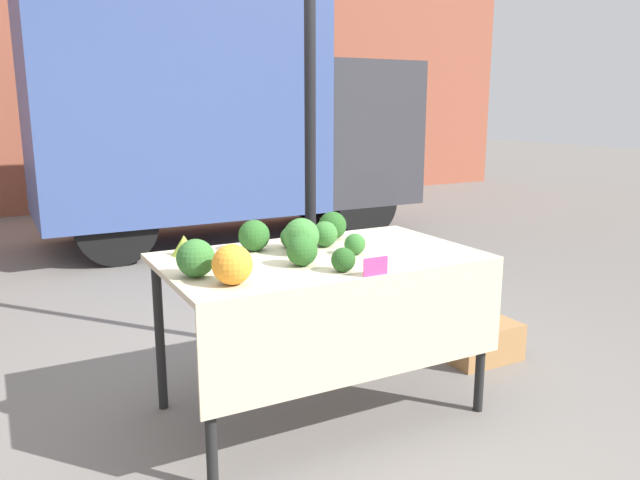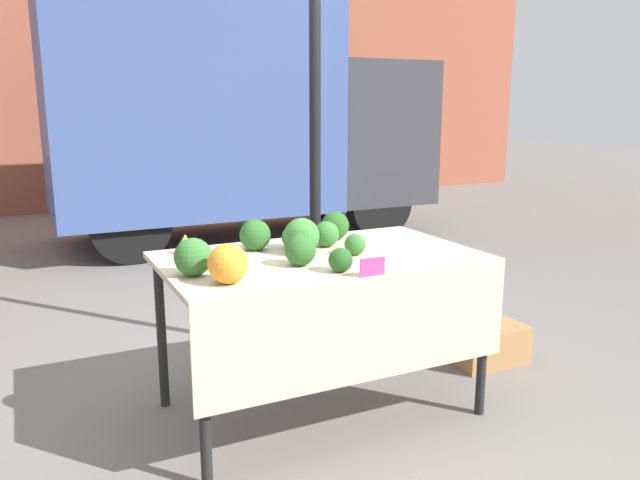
# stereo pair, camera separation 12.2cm
# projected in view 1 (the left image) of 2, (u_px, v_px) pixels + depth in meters

# --- Properties ---
(ground_plane) EXTENTS (40.00, 40.00, 0.00)m
(ground_plane) POSITION_uv_depth(u_px,v_px,m) (320.00, 409.00, 3.40)
(ground_plane) COLOR slate
(building_facade) EXTENTS (16.00, 0.60, 5.09)m
(building_facade) POSITION_uv_depth(u_px,v_px,m) (81.00, 42.00, 9.49)
(building_facade) COLOR brown
(building_facade) RESTS_ON ground_plane
(tent_pole) EXTENTS (0.07, 0.07, 2.67)m
(tent_pole) POSITION_uv_depth(u_px,v_px,m) (310.00, 152.00, 3.87)
(tent_pole) COLOR black
(tent_pole) RESTS_ON ground_plane
(parked_truck) EXTENTS (4.54, 1.84, 2.84)m
(parked_truck) POSITION_uv_depth(u_px,v_px,m) (217.00, 115.00, 7.41)
(parked_truck) COLOR #384C84
(parked_truck) RESTS_ON ground_plane
(market_table) EXTENTS (1.62, 0.96, 0.86)m
(market_table) POSITION_uv_depth(u_px,v_px,m) (326.00, 278.00, 3.18)
(market_table) COLOR beige
(market_table) RESTS_ON ground_plane
(orange_cauliflower) EXTENTS (0.18, 0.18, 0.18)m
(orange_cauliflower) POSITION_uv_depth(u_px,v_px,m) (232.00, 265.00, 2.67)
(orange_cauliflower) COLOR orange
(orange_cauliflower) RESTS_ON market_table
(romanesco_head) EXTENTS (0.13, 0.13, 0.10)m
(romanesco_head) POSITION_uv_depth(u_px,v_px,m) (184.00, 245.00, 3.21)
(romanesco_head) COLOR #93B238
(romanesco_head) RESTS_ON market_table
(broccoli_head_0) EXTENTS (0.12, 0.12, 0.12)m
(broccoli_head_0) POSITION_uv_depth(u_px,v_px,m) (291.00, 237.00, 3.37)
(broccoli_head_0) COLOR #387533
(broccoli_head_0) RESTS_ON market_table
(broccoli_head_1) EXTENTS (0.17, 0.17, 0.17)m
(broccoli_head_1) POSITION_uv_depth(u_px,v_px,m) (254.00, 235.00, 3.29)
(broccoli_head_1) COLOR #285B23
(broccoli_head_1) RESTS_ON market_table
(broccoli_head_2) EXTENTS (0.19, 0.19, 0.19)m
(broccoli_head_2) POSITION_uv_depth(u_px,v_px,m) (301.00, 236.00, 3.22)
(broccoli_head_2) COLOR #387533
(broccoli_head_2) RESTS_ON market_table
(broccoli_head_3) EXTENTS (0.14, 0.14, 0.14)m
(broccoli_head_3) POSITION_uv_depth(u_px,v_px,m) (325.00, 234.00, 3.39)
(broccoli_head_3) COLOR #336B2D
(broccoli_head_3) RESTS_ON market_table
(broccoli_head_4) EXTENTS (0.11, 0.11, 0.11)m
(broccoli_head_4) POSITION_uv_depth(u_px,v_px,m) (343.00, 260.00, 2.88)
(broccoli_head_4) COLOR #23511E
(broccoli_head_4) RESTS_ON market_table
(broccoli_head_5) EXTENTS (0.11, 0.11, 0.11)m
(broccoli_head_5) POSITION_uv_depth(u_px,v_px,m) (355.00, 244.00, 3.22)
(broccoli_head_5) COLOR #2D6628
(broccoli_head_5) RESTS_ON market_table
(broccoli_head_6) EXTENTS (0.15, 0.15, 0.15)m
(broccoli_head_6) POSITION_uv_depth(u_px,v_px,m) (302.00, 250.00, 2.99)
(broccoli_head_6) COLOR #285B23
(broccoli_head_6) RESTS_ON market_table
(broccoli_head_7) EXTENTS (0.17, 0.17, 0.17)m
(broccoli_head_7) POSITION_uv_depth(u_px,v_px,m) (196.00, 258.00, 2.79)
(broccoli_head_7) COLOR #336B2D
(broccoli_head_7) RESTS_ON market_table
(broccoli_head_8) EXTENTS (0.16, 0.16, 0.16)m
(broccoli_head_8) POSITION_uv_depth(u_px,v_px,m) (332.00, 225.00, 3.58)
(broccoli_head_8) COLOR #23511E
(broccoli_head_8) RESTS_ON market_table
(price_sign) EXTENTS (0.13, 0.01, 0.09)m
(price_sign) POSITION_uv_depth(u_px,v_px,m) (376.00, 266.00, 2.82)
(price_sign) COLOR #E53D84
(price_sign) RESTS_ON market_table
(produce_crate) EXTENTS (0.48, 0.26, 0.24)m
(produce_crate) POSITION_uv_depth(u_px,v_px,m) (484.00, 343.00, 4.02)
(produce_crate) COLOR #9E7042
(produce_crate) RESTS_ON ground_plane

